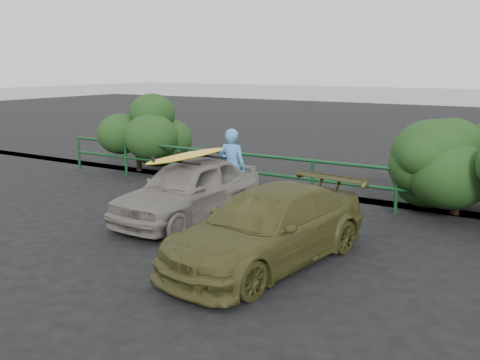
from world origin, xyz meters
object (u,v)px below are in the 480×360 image
object	(u,v)px
sedan	(189,190)
guardrail	(275,176)
surfboard	(188,155)
man	(232,167)
olive_vehicle	(268,227)

from	to	relation	value
sedan	guardrail	bearing A→B (deg)	79.32
sedan	surfboard	world-z (taller)	surfboard
sedan	man	xyz separation A→B (m)	(0.15, 1.47, 0.26)
man	guardrail	bearing A→B (deg)	-116.78
surfboard	sedan	bearing A→B (deg)	2.17
sedan	man	size ratio (longest dim) A/B	2.10
sedan	olive_vehicle	size ratio (longest dim) A/B	0.90
man	surfboard	world-z (taller)	man
olive_vehicle	guardrail	bearing A→B (deg)	125.24
sedan	olive_vehicle	xyz separation A→B (m)	(2.66, -1.39, -0.04)
guardrail	olive_vehicle	xyz separation A→B (m)	(2.04, -4.11, 0.09)
olive_vehicle	sedan	bearing A→B (deg)	161.24
guardrail	man	xyz separation A→B (m)	(-0.47, -1.25, 0.38)
olive_vehicle	surfboard	distance (m)	3.10
sedan	surfboard	size ratio (longest dim) A/B	1.51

